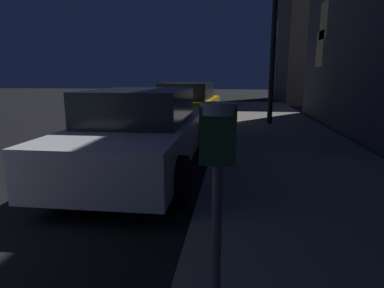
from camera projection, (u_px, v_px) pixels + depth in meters
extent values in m
cylinder|color=#59595B|center=(216.00, 253.00, 1.80)|extent=(0.06, 0.06, 1.05)
cube|color=#1E4728|center=(218.00, 136.00, 1.65)|extent=(0.19, 0.11, 0.30)
cylinder|color=#999EA5|center=(219.00, 109.00, 1.63)|extent=(0.19, 0.19, 0.06)
cube|color=black|center=(207.00, 128.00, 1.65)|extent=(0.01, 0.08, 0.11)
cube|color=silver|center=(142.00, 140.00, 5.52)|extent=(1.78, 4.54, 0.64)
cube|color=#1E2328|center=(140.00, 106.00, 5.37)|extent=(1.55, 2.16, 0.56)
cylinder|color=black|center=(121.00, 137.00, 7.04)|extent=(0.23, 0.66, 0.66)
cylinder|color=black|center=(200.00, 139.00, 6.83)|extent=(0.23, 0.66, 0.66)
cylinder|color=black|center=(51.00, 176.00, 4.32)|extent=(0.23, 0.66, 0.66)
cylinder|color=black|center=(179.00, 181.00, 4.10)|extent=(0.23, 0.66, 0.66)
cube|color=gold|center=(188.00, 108.00, 10.97)|extent=(1.97, 4.38, 0.64)
cube|color=#1E2328|center=(187.00, 91.00, 10.72)|extent=(1.64, 2.23, 0.56)
cylinder|color=black|center=(173.00, 111.00, 12.46)|extent=(0.25, 0.67, 0.66)
cylinder|color=black|center=(218.00, 111.00, 12.14)|extent=(0.25, 0.67, 0.66)
cylinder|color=black|center=(152.00, 119.00, 9.90)|extent=(0.25, 0.67, 0.66)
cylinder|color=black|center=(208.00, 121.00, 9.58)|extent=(0.25, 0.67, 0.66)
cylinder|color=black|center=(273.00, 48.00, 9.85)|extent=(0.16, 0.16, 4.70)
cube|color=#F2D17F|center=(320.00, 49.00, 10.96)|extent=(0.06, 0.90, 1.20)
cube|color=#F2D17F|center=(325.00, 20.00, 10.55)|extent=(0.06, 0.90, 1.20)
cube|color=#6B6056|center=(353.00, 35.00, 20.07)|extent=(8.88, 7.46, 8.35)
cube|color=#F2D17F|center=(277.00, 69.00, 22.15)|extent=(0.06, 0.90, 1.20)
cube|color=#F2D17F|center=(278.00, 70.00, 21.88)|extent=(0.06, 0.90, 1.20)
cube|color=#F2D17F|center=(277.00, 28.00, 22.50)|extent=(0.06, 0.90, 1.20)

